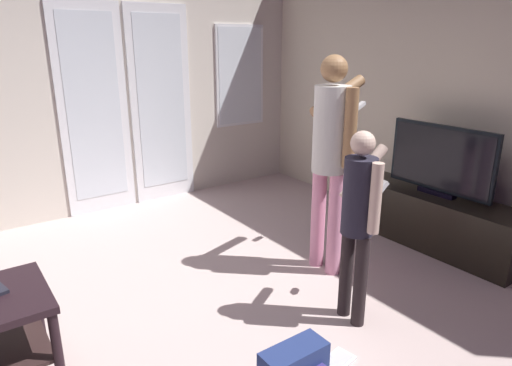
{
  "coord_description": "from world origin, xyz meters",
  "views": [
    {
      "loc": [
        -0.95,
        -2.23,
        1.74
      ],
      "look_at": [
        0.67,
        0.03,
        0.86
      ],
      "focal_mm": 31.5,
      "sensor_mm": 36.0,
      "label": 1
    }
  ],
  "objects_px": {
    "tv_stand": "(433,220)",
    "flat_screen_tv": "(441,160)",
    "person_adult": "(332,147)",
    "person_child": "(359,212)"
  },
  "relations": [
    {
      "from": "tv_stand",
      "to": "flat_screen_tv",
      "type": "distance_m",
      "value": 0.54
    },
    {
      "from": "tv_stand",
      "to": "flat_screen_tv",
      "type": "relative_size",
      "value": 1.63
    },
    {
      "from": "tv_stand",
      "to": "person_adult",
      "type": "height_order",
      "value": "person_adult"
    },
    {
      "from": "tv_stand",
      "to": "person_child",
      "type": "xyz_separation_m",
      "value": [
        -1.41,
        -0.36,
        0.51
      ]
    },
    {
      "from": "tv_stand",
      "to": "flat_screen_tv",
      "type": "height_order",
      "value": "flat_screen_tv"
    },
    {
      "from": "flat_screen_tv",
      "to": "person_adult",
      "type": "height_order",
      "value": "person_adult"
    },
    {
      "from": "flat_screen_tv",
      "to": "person_adult",
      "type": "distance_m",
      "value": 1.11
    },
    {
      "from": "person_adult",
      "to": "person_child",
      "type": "relative_size",
      "value": 1.32
    },
    {
      "from": "flat_screen_tv",
      "to": "person_child",
      "type": "xyz_separation_m",
      "value": [
        -1.41,
        -0.37,
        -0.03
      ]
    },
    {
      "from": "person_adult",
      "to": "person_child",
      "type": "distance_m",
      "value": 0.74
    }
  ]
}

